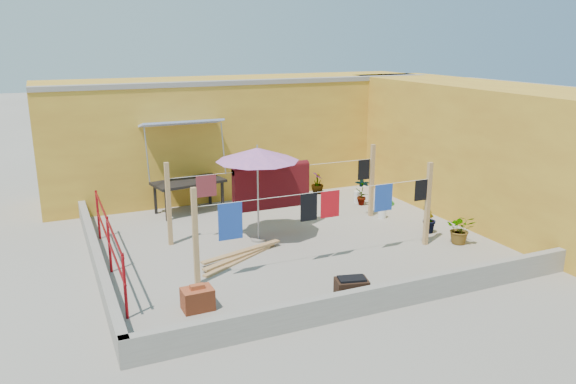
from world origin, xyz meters
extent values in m
plane|color=#9E998E|center=(0.00, 0.00, 0.00)|extent=(80.00, 80.00, 0.00)
cube|color=gold|center=(0.50, 4.70, 1.60)|extent=(11.00, 2.40, 3.20)
cube|color=gray|center=(0.50, 3.65, 3.15)|extent=(11.00, 0.35, 0.12)
cube|color=#2D51B2|center=(-1.60, 3.15, 2.25)|extent=(2.00, 0.79, 0.22)
cylinder|color=gray|center=(-2.55, 2.78, 1.60)|extent=(0.03, 0.30, 1.28)
cylinder|color=gray|center=(-0.65, 2.78, 1.60)|extent=(0.03, 0.30, 1.28)
cube|color=gold|center=(5.20, 0.00, 1.60)|extent=(2.40, 9.00, 3.20)
cube|color=gray|center=(0.00, -3.58, 0.22)|extent=(8.30, 0.16, 0.44)
cube|color=gray|center=(-4.08, 0.00, 0.22)|extent=(0.16, 7.30, 0.44)
cylinder|color=maroon|center=(-3.85, -2.20, 0.55)|extent=(0.05, 0.05, 1.10)
cylinder|color=maroon|center=(-3.85, -0.20, 0.55)|extent=(0.05, 0.05, 1.10)
cylinder|color=maroon|center=(-3.85, 1.80, 0.55)|extent=(0.05, 0.05, 1.10)
cylinder|color=maroon|center=(-3.85, -0.20, 1.05)|extent=(0.04, 4.20, 0.04)
cylinder|color=maroon|center=(-3.85, -0.20, 0.60)|extent=(0.04, 4.20, 0.04)
cube|color=tan|center=(-2.50, -1.40, 0.90)|extent=(0.09, 0.09, 1.80)
cube|color=tan|center=(2.50, -1.40, 0.90)|extent=(0.09, 0.09, 1.80)
cube|color=tan|center=(2.50, 0.80, 0.90)|extent=(0.09, 0.09, 1.80)
cube|color=tan|center=(-2.50, 0.80, 0.90)|extent=(0.09, 0.09, 1.80)
cylinder|color=silver|center=(0.00, -1.40, 1.45)|extent=(5.00, 0.01, 0.01)
cylinder|color=silver|center=(0.00, 0.80, 1.45)|extent=(5.00, 0.01, 0.01)
cube|color=#4A0C10|center=(-0.16, 0.80, 1.02)|extent=(1.80, 0.22, 0.96)
cube|color=black|center=(2.26, 0.80, 1.20)|extent=(0.31, 0.02, 0.49)
cube|color=maroon|center=(-1.67, 0.80, 1.21)|extent=(0.44, 0.02, 0.48)
cube|color=#1C3F9C|center=(-1.85, -1.40, 1.10)|extent=(0.45, 0.02, 0.69)
cube|color=black|center=(-0.29, -1.40, 1.18)|extent=(0.34, 0.02, 0.54)
cube|color=#B50E17|center=(0.17, -1.40, 1.18)|extent=(0.40, 0.02, 0.53)
cube|color=#1C3F9C|center=(1.39, -1.40, 1.17)|extent=(0.40, 0.02, 0.56)
cube|color=black|center=(2.30, -1.40, 1.23)|extent=(0.30, 0.02, 0.44)
cylinder|color=gray|center=(-0.69, 0.26, 0.03)|extent=(0.32, 0.32, 0.05)
cylinder|color=gray|center=(-0.69, 0.26, 1.01)|extent=(0.04, 0.04, 2.03)
cone|color=#BA649F|center=(-0.69, 0.26, 1.92)|extent=(1.84, 1.84, 0.28)
cylinder|color=gray|center=(-0.69, 0.26, 2.08)|extent=(0.04, 0.04, 0.09)
cube|color=black|center=(-1.54, 2.93, 0.78)|extent=(1.88, 1.19, 0.07)
cube|color=black|center=(-2.22, 2.44, 0.38)|extent=(0.07, 0.07, 0.76)
cube|color=black|center=(-2.36, 3.13, 0.38)|extent=(0.07, 0.07, 0.76)
cube|color=black|center=(-0.73, 2.74, 0.38)|extent=(0.07, 0.07, 0.76)
cube|color=black|center=(-0.86, 3.42, 0.38)|extent=(0.07, 0.07, 0.76)
cube|color=#A34625|center=(-2.75, -2.35, 0.18)|extent=(0.51, 0.38, 0.36)
cube|color=#9E4525|center=(-2.75, -2.35, 0.40)|extent=(0.23, 0.11, 0.07)
cube|color=tan|center=(-1.48, -0.70, 0.02)|extent=(1.71, 1.07, 0.04)
cube|color=tan|center=(-1.40, -0.58, 0.06)|extent=(1.77, 0.93, 0.04)
cube|color=tan|center=(-1.32, -0.46, 0.10)|extent=(1.85, 0.69, 0.04)
cube|color=black|center=(-0.36, -3.20, 0.22)|extent=(0.60, 0.47, 0.44)
cube|color=black|center=(-0.36, -3.20, 0.46)|extent=(0.49, 0.36, 0.04)
cylinder|color=silver|center=(0.87, -3.13, 0.03)|extent=(0.51, 0.51, 0.07)
torus|color=silver|center=(0.87, -3.13, 0.07)|extent=(0.54, 0.54, 0.06)
cylinder|color=silver|center=(2.81, 1.96, 0.15)|extent=(0.22, 0.22, 0.31)
cylinder|color=silver|center=(2.81, 1.96, 0.33)|extent=(0.06, 0.06, 0.05)
cylinder|color=silver|center=(2.66, 0.53, 0.14)|extent=(0.21, 0.21, 0.28)
cylinder|color=silver|center=(2.66, 0.53, 0.30)|extent=(0.06, 0.06, 0.05)
torus|color=#1E7018|center=(3.40, 1.54, 0.02)|extent=(0.54, 0.54, 0.04)
torus|color=#1E7018|center=(3.40, 1.54, 0.06)|extent=(0.45, 0.45, 0.04)
imported|color=#24611B|center=(1.39, 3.20, 0.36)|extent=(0.82, 0.78, 0.71)
imported|color=#24611B|center=(2.22, 3.20, 0.30)|extent=(0.43, 0.43, 0.61)
imported|color=#24611B|center=(2.79, 1.69, 0.37)|extent=(0.47, 0.46, 0.75)
imported|color=#24611B|center=(3.01, -0.85, 0.33)|extent=(0.44, 0.46, 0.66)
imported|color=#24611B|center=(3.22, -1.66, 0.33)|extent=(0.78, 0.77, 0.66)
camera|label=1|loc=(-4.76, -10.57, 4.28)|focal=35.00mm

